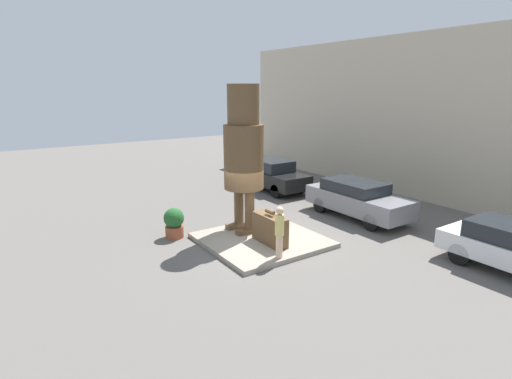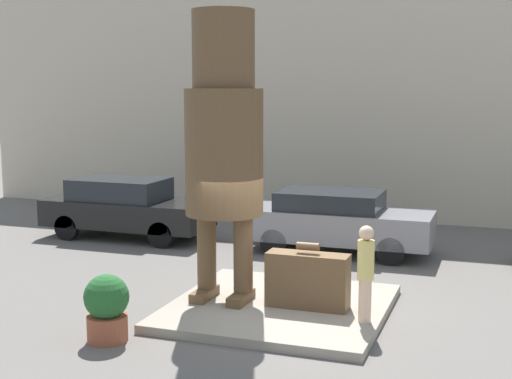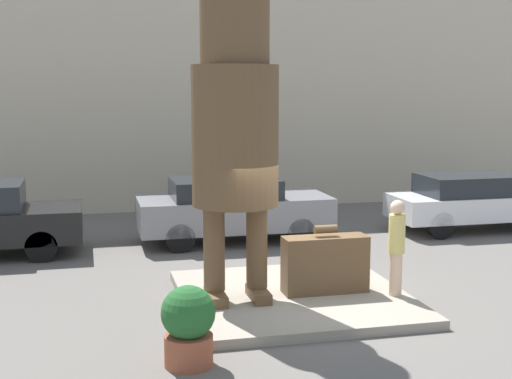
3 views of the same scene
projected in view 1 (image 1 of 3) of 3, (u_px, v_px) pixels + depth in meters
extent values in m
plane|color=#605B56|center=(262.00, 242.00, 14.39)|extent=(60.00, 60.00, 0.00)
cube|color=gray|center=(262.00, 240.00, 14.37)|extent=(3.91, 3.98, 0.16)
cube|color=beige|center=(434.00, 119.00, 18.79)|extent=(28.00, 0.60, 7.95)
cube|color=brown|center=(236.00, 225.00, 15.37)|extent=(0.29, 0.83, 0.18)
cube|color=brown|center=(247.00, 231.00, 14.77)|extent=(0.29, 0.83, 0.18)
cylinder|color=brown|center=(239.00, 205.00, 15.24)|extent=(0.36, 0.36, 1.45)
cylinder|color=brown|center=(249.00, 209.00, 14.64)|extent=(0.36, 0.36, 1.45)
cylinder|color=brown|center=(244.00, 157.00, 14.47)|extent=(1.45, 1.45, 2.34)
cylinder|color=brown|center=(243.00, 104.00, 14.00)|extent=(1.14, 1.14, 1.40)
cube|color=brown|center=(270.00, 229.00, 13.75)|extent=(1.51, 0.49, 1.01)
cylinder|color=brown|center=(270.00, 212.00, 13.59)|extent=(0.41, 0.15, 0.15)
cylinder|color=beige|center=(279.00, 246.00, 12.61)|extent=(0.22, 0.22, 0.76)
cylinder|color=#DBC66B|center=(280.00, 225.00, 12.44)|extent=(0.29, 0.29, 0.67)
sphere|color=beige|center=(280.00, 211.00, 12.32)|extent=(0.25, 0.25, 0.25)
cube|color=black|center=(272.00, 177.00, 21.58)|extent=(4.60, 1.81, 0.72)
cube|color=#1E2328|center=(270.00, 165.00, 21.60)|extent=(2.53, 1.62, 0.58)
cylinder|color=black|center=(301.00, 187.00, 20.96)|extent=(0.69, 0.18, 0.69)
cylinder|color=black|center=(276.00, 191.00, 20.08)|extent=(0.69, 0.18, 0.69)
cylinder|color=black|center=(269.00, 177.00, 23.25)|extent=(0.69, 0.18, 0.69)
cylinder|color=black|center=(245.00, 181.00, 22.37)|extent=(0.69, 0.18, 0.69)
cube|color=gray|center=(358.00, 201.00, 16.96)|extent=(4.64, 1.87, 0.76)
cube|color=#1E2328|center=(355.00, 186.00, 16.99)|extent=(2.55, 1.68, 0.46)
cylinder|color=black|center=(399.00, 215.00, 16.36)|extent=(0.68, 0.18, 0.68)
cylinder|color=black|center=(371.00, 223.00, 15.44)|extent=(0.68, 0.18, 0.68)
cylinder|color=black|center=(347.00, 199.00, 18.66)|extent=(0.68, 0.18, 0.68)
cylinder|color=black|center=(320.00, 205.00, 17.75)|extent=(0.68, 0.18, 0.68)
cylinder|color=black|center=(486.00, 243.00, 13.36)|extent=(0.69, 0.18, 0.69)
cylinder|color=black|center=(460.00, 254.00, 12.50)|extent=(0.69, 0.18, 0.69)
cylinder|color=brown|center=(175.00, 232.00, 14.81)|extent=(0.67, 0.67, 0.43)
sphere|color=#235B28|center=(174.00, 218.00, 14.67)|extent=(0.75, 0.75, 0.75)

